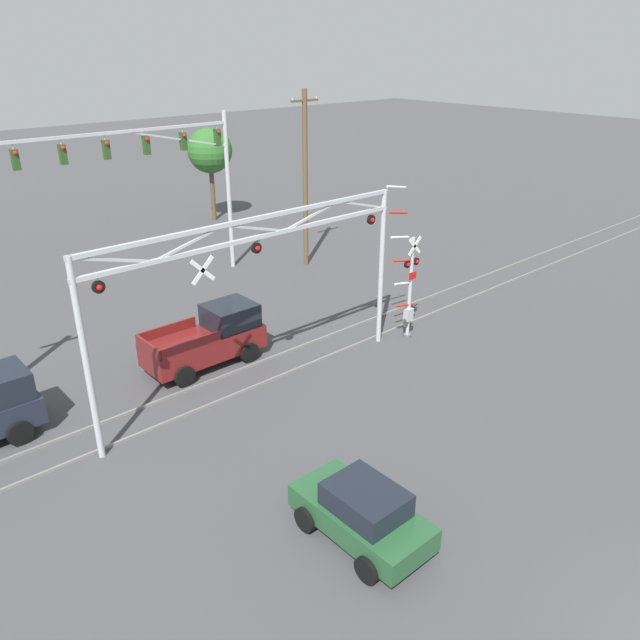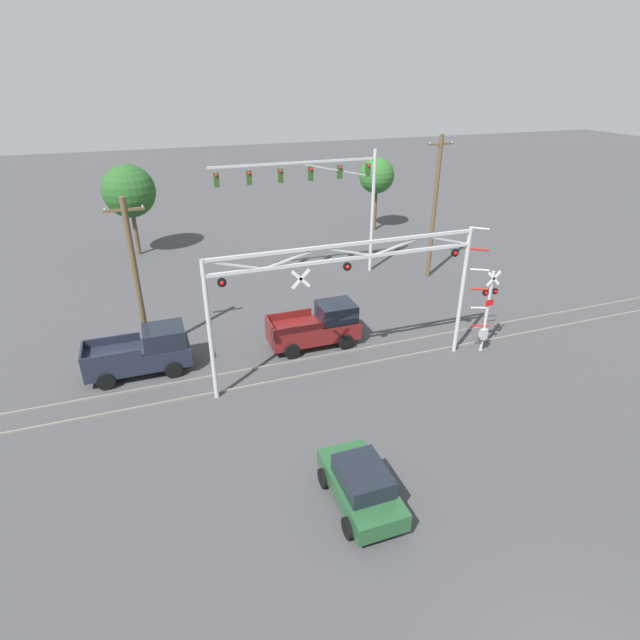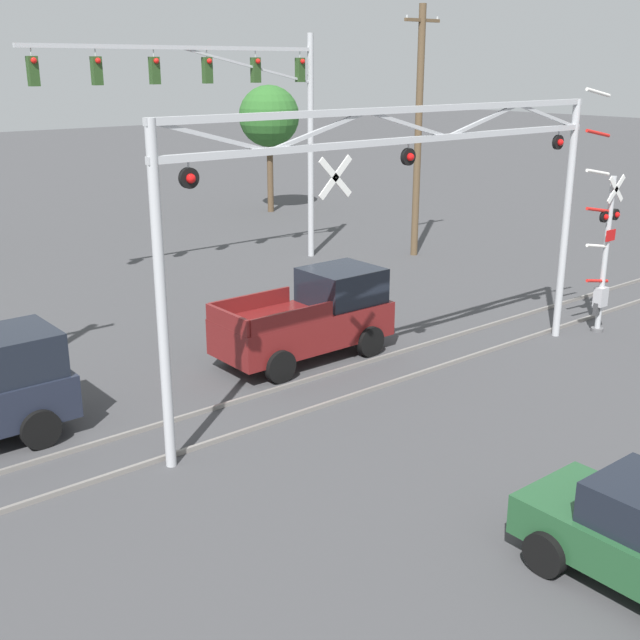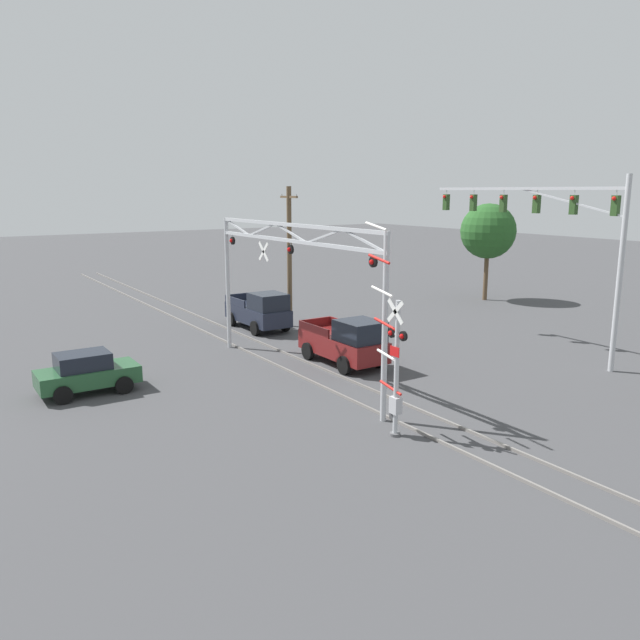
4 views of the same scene
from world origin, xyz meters
The scene contains 9 objects.
rail_track_near centered at (0.00, 15.77, 0.05)m, with size 80.00×0.08×0.10m, color gray.
rail_track_far centered at (0.00, 17.21, 0.05)m, with size 80.00×0.08×0.10m, color gray.
crossing_gantry centered at (-0.02, 15.49, 4.81)m, with size 12.69×0.26×6.59m.
crossing_signal_mast centered at (7.39, 14.95, 2.39)m, with size 2.16×0.35×6.90m.
traffic_signal_span centered at (3.85, 27.84, 6.19)m, with size 11.30×0.39×8.60m.
pickup_truck_lead centered at (-0.26, 18.58, 1.09)m, with size 4.80×2.16×2.26m.
sedan_waiting centered at (-2.62, 7.60, 0.84)m, with size 2.04×3.82×1.65m.
utility_pole_right centered at (10.46, 25.35, 4.97)m, with size 1.80×0.28×9.65m.
background_tree_beyond_span centered at (11.84, 37.34, 4.89)m, with size 3.12×3.12×6.49m.
Camera 1 is at (-11.74, -1.13, 11.92)m, focal length 35.00 mm.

